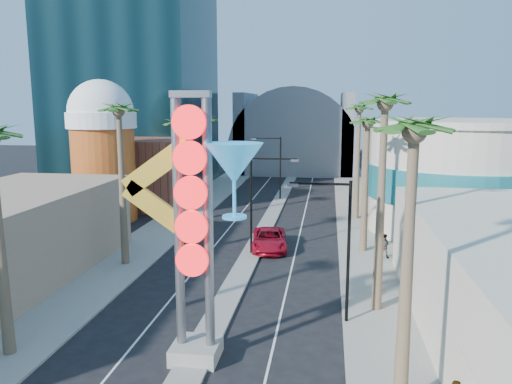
{
  "coord_description": "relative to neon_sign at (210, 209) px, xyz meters",
  "views": [
    {
      "loc": [
        6.01,
        -18.41,
        11.93
      ],
      "look_at": [
        0.49,
        19.28,
        5.27
      ],
      "focal_mm": 35.0,
      "sensor_mm": 36.0,
      "label": 1
    }
  ],
  "objects": [
    {
      "name": "streetlight_0",
      "position": [
        -0.27,
        17.04,
        -2.43
      ],
      "size": [
        3.79,
        0.25,
        8.0
      ],
      "color": "black",
      "rests_on": "ground"
    },
    {
      "name": "turquoise_building",
      "position": [
        17.18,
        27.04,
        -2.06
      ],
      "size": [
        16.6,
        16.6,
        10.6
      ],
      "color": "beige",
      "rests_on": "ground"
    },
    {
      "name": "palm_7",
      "position": [
        8.18,
        31.04,
        3.52
      ],
      "size": [
        2.4,
        2.4,
        12.7
      ],
      "color": "brown",
      "rests_on": "ground"
    },
    {
      "name": "palm_4",
      "position": [
        8.18,
        -2.96,
        3.07
      ],
      "size": [
        2.4,
        2.4,
        12.2
      ],
      "color": "brown",
      "rests_on": "ground"
    },
    {
      "name": "sidewalk_east",
      "position": [
        8.68,
        32.04,
        -7.23
      ],
      "size": [
        5.0,
        100.0,
        0.15
      ],
      "primitive_type": "cube",
      "color": "gray",
      "rests_on": "ground"
    },
    {
      "name": "filler_east",
      "position": [
        15.18,
        45.04,
        -2.31
      ],
      "size": [
        10.0,
        20.0,
        10.0
      ],
      "primitive_type": "cube",
      "color": "#9A7F63",
      "rests_on": "ground"
    },
    {
      "name": "hotel_tower",
      "position": [
        -22.82,
        49.04,
        17.69
      ],
      "size": [
        20.0,
        20.0,
        50.0
      ],
      "primitive_type": "cube",
      "color": "black",
      "rests_on": "ground"
    },
    {
      "name": "palm_5",
      "position": [
        8.18,
        7.04,
        3.96
      ],
      "size": [
        2.4,
        2.4,
        13.2
      ],
      "color": "brown",
      "rests_on": "ground"
    },
    {
      "name": "palm_3",
      "position": [
        -9.82,
        39.04,
        2.17
      ],
      "size": [
        2.4,
        2.4,
        11.2
      ],
      "color": "brown",
      "rests_on": "ground"
    },
    {
      "name": "streetlight_2",
      "position": [
        5.91,
        5.04,
        -2.47
      ],
      "size": [
        3.45,
        0.25,
        8.0
      ],
      "color": "black",
      "rests_on": "ground"
    },
    {
      "name": "beer_mug",
      "position": [
        -17.82,
        27.04,
        0.54
      ],
      "size": [
        7.0,
        7.0,
        14.5
      ],
      "color": "#BA4818",
      "rests_on": "ground"
    },
    {
      "name": "streetlight_1",
      "position": [
        -1.36,
        41.04,
        -2.43
      ],
      "size": [
        3.79,
        0.25,
        8.0
      ],
      "color": "black",
      "rests_on": "ground"
    },
    {
      "name": "neon_sign",
      "position": [
        0.0,
        0.0,
        0.0
      ],
      "size": [
        6.53,
        2.6,
        12.55
      ],
      "color": "gray",
      "rests_on": "ground"
    },
    {
      "name": "pedestrian_b",
      "position": [
        9.62,
        17.25,
        -6.2
      ],
      "size": [
        1.04,
        0.87,
        1.91
      ],
      "primitive_type": "imported",
      "rotation": [
        0.0,
        0.0,
        2.97
      ],
      "color": "gray",
      "rests_on": "sidewalk_east"
    },
    {
      "name": "red_pickup",
      "position": [
        0.45,
        18.75,
        -6.46
      ],
      "size": [
        3.52,
        6.4,
        1.7
      ],
      "primitive_type": "imported",
      "rotation": [
        0.0,
        0.0,
        0.12
      ],
      "color": "#B00D23",
      "rests_on": "ground"
    },
    {
      "name": "median",
      "position": [
        -0.82,
        35.04,
        -7.23
      ],
      "size": [
        1.6,
        84.0,
        0.15
      ],
      "primitive_type": "cube",
      "color": "gray",
      "rests_on": "ground"
    },
    {
      "name": "canopy",
      "position": [
        -0.82,
        69.04,
        -3.0
      ],
      "size": [
        22.0,
        16.0,
        22.0
      ],
      "color": "slate",
      "rests_on": "ground"
    },
    {
      "name": "palm_6",
      "position": [
        8.18,
        19.04,
        2.62
      ],
      "size": [
        2.4,
        2.4,
        11.7
      ],
      "color": "brown",
      "rests_on": "ground"
    },
    {
      "name": "palm_1",
      "position": [
        -9.82,
        13.04,
        3.52
      ],
      "size": [
        2.4,
        2.4,
        12.7
      ],
      "color": "brown",
      "rests_on": "ground"
    },
    {
      "name": "brick_filler_west",
      "position": [
        -16.82,
        35.04,
        -3.31
      ],
      "size": [
        10.0,
        10.0,
        8.0
      ],
      "primitive_type": "cube",
      "color": "brown",
      "rests_on": "ground"
    },
    {
      "name": "sidewalk_west",
      "position": [
        -10.32,
        32.04,
        -7.23
      ],
      "size": [
        5.0,
        100.0,
        0.15
      ],
      "primitive_type": "cube",
      "color": "gray",
      "rests_on": "ground"
    },
    {
      "name": "palm_2",
      "position": [
        -9.82,
        27.04,
        2.17
      ],
      "size": [
        2.4,
        2.4,
        11.2
      ],
      "color": "brown",
      "rests_on": "ground"
    }
  ]
}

